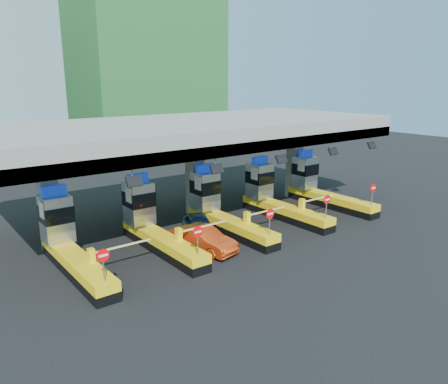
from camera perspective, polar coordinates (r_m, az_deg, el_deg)
ground at (r=29.14m, az=-0.37°, el=-4.92°), size 120.00×120.00×0.00m
toll_canopy at (r=30.03m, az=-3.74°, el=7.67°), size 28.00×12.09×7.00m
toll_lane_far_left at (r=24.57m, az=-19.81°, el=-6.12°), size 4.43×8.00×4.16m
toll_lane_left at (r=26.36m, az=-9.45°, el=-4.04°), size 4.43×8.00×4.16m
toll_lane_center at (r=28.92m, az=-0.71°, el=-2.17°), size 4.43×8.00×4.16m
toll_lane_right at (r=32.05m, az=6.45°, el=-0.59°), size 4.43×8.00×4.16m
toll_lane_far_right at (r=35.62m, az=12.26°, el=0.70°), size 4.43×8.00×4.16m
bg_building_scaffold at (r=61.16m, az=-10.14°, el=18.33°), size 18.00×12.00×28.00m
van at (r=27.38m, az=-3.28°, el=-4.63°), size 3.26×4.59×1.45m
red_car at (r=25.46m, az=-2.77°, el=-6.17°), size 2.41×4.54×1.42m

